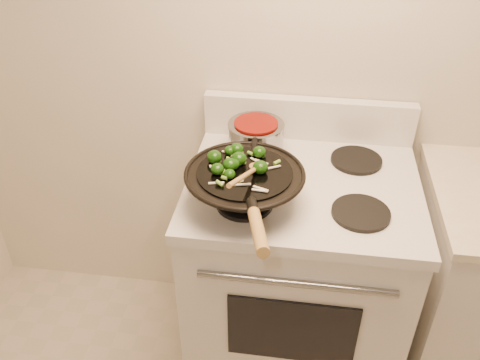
# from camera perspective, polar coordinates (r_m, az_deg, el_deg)

# --- Properties ---
(stove) EXTENTS (0.78, 0.67, 1.08)m
(stove) POSITION_cam_1_polar(r_m,az_deg,el_deg) (2.01, 6.22, -10.67)
(stove) COLOR silver
(stove) RESTS_ON ground
(wok) EXTENTS (0.37, 0.60, 0.19)m
(wok) POSITION_cam_1_polar(r_m,az_deg,el_deg) (1.55, 0.54, -0.67)
(wok) COLOR black
(wok) RESTS_ON stove
(stirfry) EXTENTS (0.23, 0.22, 0.04)m
(stirfry) POSITION_cam_1_polar(r_m,az_deg,el_deg) (1.55, -0.44, 2.21)
(stirfry) COLOR #103508
(stirfry) RESTS_ON wok
(wooden_spoon) EXTENTS (0.09, 0.25, 0.09)m
(wooden_spoon) POSITION_cam_1_polar(r_m,az_deg,el_deg) (1.47, 1.15, 0.90)
(wooden_spoon) COLOR olive
(wooden_spoon) RESTS_ON wok
(saucepan) EXTENTS (0.20, 0.32, 0.12)m
(saucepan) POSITION_cam_1_polar(r_m,az_deg,el_deg) (1.81, 1.78, 4.80)
(saucepan) COLOR gray
(saucepan) RESTS_ON stove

